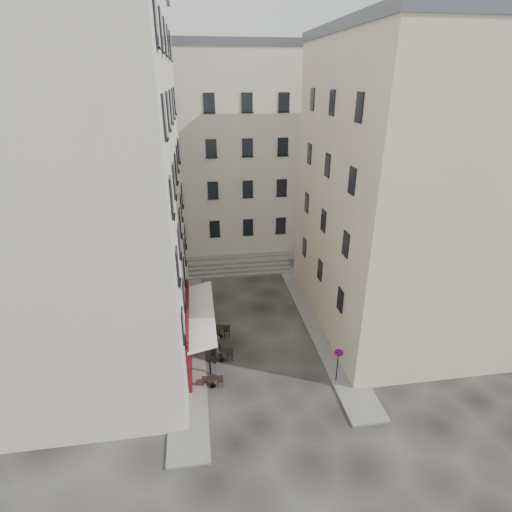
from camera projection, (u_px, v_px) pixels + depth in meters
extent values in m
plane|color=black|center=(263.00, 358.00, 24.60)|extent=(90.00, 90.00, 0.00)
cube|color=slate|center=(189.00, 327.00, 27.56)|extent=(2.00, 22.00, 0.12)
cube|color=slate|center=(319.00, 324.00, 27.90)|extent=(2.00, 18.00, 0.12)
cube|color=beige|center=(65.00, 194.00, 21.78)|extent=(12.00, 16.00, 20.00)
cube|color=#C4B392|center=(416.00, 194.00, 25.53)|extent=(12.00, 14.00, 18.00)
cube|color=#50535C|center=(444.00, 27.00, 21.74)|extent=(12.20, 14.20, 0.60)
cube|color=beige|center=(220.00, 156.00, 37.94)|extent=(18.00, 10.00, 18.00)
cube|color=#50535C|center=(216.00, 46.00, 34.14)|extent=(18.20, 10.20, 0.60)
cube|color=#43090C|center=(188.00, 331.00, 24.17)|extent=(0.25, 7.00, 3.50)
cube|color=black|center=(189.00, 336.00, 24.32)|extent=(0.06, 3.85, 2.00)
cube|color=white|center=(201.00, 313.00, 23.80)|extent=(1.58, 7.30, 0.41)
cube|color=slate|center=(240.00, 272.00, 35.30)|extent=(9.00, 1.80, 0.20)
cube|color=slate|center=(240.00, 268.00, 35.62)|extent=(9.00, 1.80, 0.20)
cube|color=slate|center=(239.00, 263.00, 35.94)|extent=(9.00, 1.80, 0.20)
cube|color=slate|center=(239.00, 259.00, 36.27)|extent=(9.00, 1.80, 0.20)
cylinder|color=black|center=(210.00, 368.00, 23.06)|extent=(0.10, 0.10, 0.90)
sphere|color=black|center=(210.00, 361.00, 22.87)|extent=(0.12, 0.12, 0.12)
cylinder|color=black|center=(208.00, 333.00, 26.22)|extent=(0.10, 0.10, 0.90)
sphere|color=black|center=(207.00, 327.00, 26.03)|extent=(0.12, 0.12, 0.12)
cylinder|color=black|center=(206.00, 306.00, 29.38)|extent=(0.10, 0.10, 0.90)
sphere|color=black|center=(205.00, 300.00, 29.19)|extent=(0.12, 0.12, 0.12)
cylinder|color=black|center=(337.00, 366.00, 22.20)|extent=(0.06, 0.06, 2.26)
cylinder|color=#B8100C|center=(339.00, 353.00, 21.83)|extent=(0.50, 0.19, 0.52)
cylinder|color=navy|center=(339.00, 353.00, 21.80)|extent=(0.37, 0.15, 0.38)
cube|color=#B8100C|center=(339.00, 353.00, 21.78)|extent=(0.30, 0.12, 0.31)
cylinder|color=black|center=(213.00, 386.00, 22.26)|extent=(0.33, 0.33, 0.02)
cylinder|color=black|center=(213.00, 382.00, 22.13)|extent=(0.05, 0.05, 0.64)
cylinder|color=black|center=(213.00, 378.00, 22.02)|extent=(0.55, 0.55, 0.04)
cube|color=black|center=(220.00, 380.00, 22.17)|extent=(0.35, 0.35, 0.82)
cube|color=black|center=(205.00, 381.00, 22.14)|extent=(0.35, 0.35, 0.82)
cylinder|color=black|center=(222.00, 360.00, 24.31)|extent=(0.38, 0.38, 0.02)
cylinder|color=black|center=(222.00, 355.00, 24.17)|extent=(0.05, 0.05, 0.75)
cylinder|color=black|center=(221.00, 350.00, 24.03)|extent=(0.64, 0.64, 0.04)
cube|color=black|center=(230.00, 354.00, 24.21)|extent=(0.41, 0.41, 0.96)
cube|color=black|center=(214.00, 354.00, 24.18)|extent=(0.41, 0.41, 0.96)
cylinder|color=black|center=(207.00, 342.00, 25.95)|extent=(0.39, 0.39, 0.02)
cylinder|color=black|center=(207.00, 337.00, 25.80)|extent=(0.05, 0.05, 0.76)
cylinder|color=black|center=(207.00, 333.00, 25.66)|extent=(0.65, 0.65, 0.04)
cube|color=black|center=(215.00, 336.00, 25.85)|extent=(0.41, 0.41, 0.98)
cube|color=black|center=(199.00, 336.00, 25.81)|extent=(0.41, 0.41, 0.98)
cylinder|color=black|center=(220.00, 336.00, 26.55)|extent=(0.38, 0.38, 0.02)
cylinder|color=black|center=(220.00, 332.00, 26.40)|extent=(0.05, 0.05, 0.75)
cylinder|color=black|center=(219.00, 327.00, 26.26)|extent=(0.64, 0.64, 0.04)
cube|color=black|center=(227.00, 330.00, 26.45)|extent=(0.40, 0.40, 0.96)
cube|color=black|center=(212.00, 331.00, 26.41)|extent=(0.40, 0.40, 0.96)
cylinder|color=black|center=(206.00, 327.00, 27.46)|extent=(0.38, 0.38, 0.02)
cylinder|color=black|center=(206.00, 323.00, 27.32)|extent=(0.05, 0.05, 0.73)
cylinder|color=black|center=(205.00, 319.00, 27.18)|extent=(0.63, 0.63, 0.04)
cube|color=black|center=(212.00, 322.00, 27.36)|extent=(0.40, 0.40, 0.94)
cube|color=black|center=(199.00, 322.00, 27.33)|extent=(0.40, 0.40, 0.94)
imported|color=black|center=(217.00, 349.00, 23.84)|extent=(0.86, 0.78, 1.96)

